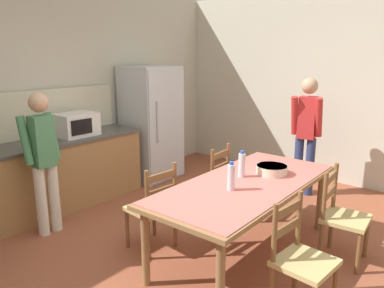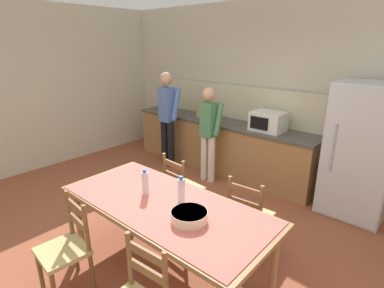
{
  "view_description": "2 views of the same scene",
  "coord_description": "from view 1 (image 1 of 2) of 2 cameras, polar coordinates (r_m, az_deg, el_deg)",
  "views": [
    {
      "loc": [
        -2.51,
        -2.02,
        1.97
      ],
      "look_at": [
        0.12,
        0.16,
        1.13
      ],
      "focal_mm": 35.0,
      "sensor_mm": 36.0,
      "label": 1
    },
    {
      "loc": [
        2.36,
        -1.97,
        2.21
      ],
      "look_at": [
        0.22,
        0.43,
        1.13
      ],
      "focal_mm": 28.0,
      "sensor_mm": 36.0,
      "label": 2
    }
  ],
  "objects": [
    {
      "name": "ground_plane",
      "position": [
        3.77,
        0.69,
        -17.73
      ],
      "size": [
        8.32,
        8.32,
        0.0
      ],
      "primitive_type": "plane",
      "color": "brown"
    },
    {
      "name": "refrigerator",
      "position": [
        5.96,
        -6.17,
        3.18
      ],
      "size": [
        0.79,
        0.73,
        1.77
      ],
      "color": "silver",
      "rests_on": "ground"
    },
    {
      "name": "person_by_table",
      "position": [
        5.4,
        17.03,
        1.97
      ],
      "size": [
        0.33,
        0.45,
        1.65
      ],
      "rotation": [
        0.0,
        0.0,
        3.34
      ],
      "color": "navy",
      "rests_on": "ground"
    },
    {
      "name": "bottle_near_centre",
      "position": [
        3.41,
        5.99,
        -5.0
      ],
      "size": [
        0.07,
        0.07,
        0.27
      ],
      "color": "silver",
      "rests_on": "dining_table"
    },
    {
      "name": "chair_side_far_left",
      "position": [
        3.86,
        -5.93,
        -9.67
      ],
      "size": [
        0.45,
        0.43,
        0.91
      ],
      "rotation": [
        0.0,
        0.0,
        3.06
      ],
      "color": "brown",
      "rests_on": "ground"
    },
    {
      "name": "chair_side_near_right",
      "position": [
        3.92,
        21.89,
        -10.24
      ],
      "size": [
        0.45,
        0.43,
        0.91
      ],
      "rotation": [
        0.0,
        0.0,
        0.09
      ],
      "color": "brown",
      "rests_on": "ground"
    },
    {
      "name": "chair_side_near_left",
      "position": [
        3.09,
        16.24,
        -16.53
      ],
      "size": [
        0.45,
        0.43,
        0.91
      ],
      "rotation": [
        0.0,
        0.0,
        -0.08
      ],
      "color": "brown",
      "rests_on": "ground"
    },
    {
      "name": "wall_back",
      "position": [
        5.33,
        -22.27,
        7.13
      ],
      "size": [
        6.52,
        0.12,
        2.9
      ],
      "primitive_type": "cube",
      "color": "beige",
      "rests_on": "ground"
    },
    {
      "name": "person_at_counter",
      "position": [
        4.33,
        -21.71,
        -1.79
      ],
      "size": [
        0.39,
        0.27,
        1.57
      ],
      "rotation": [
        0.0,
        0.0,
        1.57
      ],
      "color": "silver",
      "rests_on": "ground"
    },
    {
      "name": "wall_right",
      "position": [
        6.13,
        20.44,
        8.02
      ],
      "size": [
        0.12,
        5.2,
        2.9
      ],
      "primitive_type": "cube",
      "color": "beige",
      "rests_on": "ground"
    },
    {
      "name": "kitchen_counter",
      "position": [
        4.85,
        -26.26,
        -5.92
      ],
      "size": [
        3.6,
        0.66,
        0.91
      ],
      "color": "#9E7042",
      "rests_on": "ground"
    },
    {
      "name": "serving_bowl",
      "position": [
        3.94,
        12.06,
        -3.76
      ],
      "size": [
        0.32,
        0.32,
        0.09
      ],
      "color": "beige",
      "rests_on": "dining_table"
    },
    {
      "name": "dining_table",
      "position": [
        3.69,
        8.24,
        -6.78
      ],
      "size": [
        2.2,
        1.01,
        0.76
      ],
      "rotation": [
        0.0,
        0.0,
        0.01
      ],
      "color": "olive",
      "rests_on": "ground"
    },
    {
      "name": "chair_side_far_right",
      "position": [
        4.56,
        2.86,
        -5.85
      ],
      "size": [
        0.45,
        0.43,
        0.91
      ],
      "rotation": [
        0.0,
        0.0,
        3.22
      ],
      "color": "brown",
      "rests_on": "ground"
    },
    {
      "name": "microwave",
      "position": [
        5.12,
        -17.21,
        2.85
      ],
      "size": [
        0.5,
        0.39,
        0.3
      ],
      "color": "white",
      "rests_on": "kitchen_counter"
    },
    {
      "name": "bottle_off_centre",
      "position": [
        3.78,
        7.6,
        -3.16
      ],
      "size": [
        0.07,
        0.07,
        0.27
      ],
      "color": "silver",
      "rests_on": "dining_table"
    }
  ]
}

